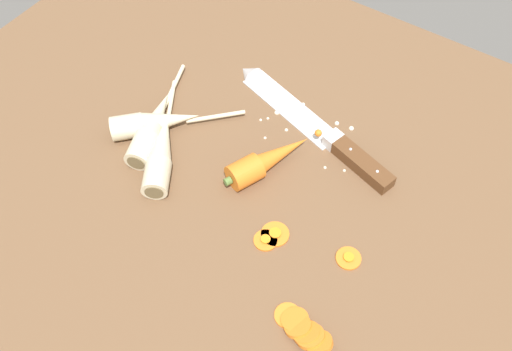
# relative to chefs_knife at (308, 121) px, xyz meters

# --- Properties ---
(ground_plane) EXTENTS (1.20, 0.90, 0.04)m
(ground_plane) POSITION_rel_chefs_knife_xyz_m (-0.01, -0.13, -0.03)
(ground_plane) COLOR brown
(chefs_knife) EXTENTS (0.34, 0.13, 0.04)m
(chefs_knife) POSITION_rel_chefs_knife_xyz_m (0.00, 0.00, 0.00)
(chefs_knife) COLOR silver
(chefs_knife) RESTS_ON ground_plane
(whole_carrot) EXTENTS (0.09, 0.17, 0.04)m
(whole_carrot) POSITION_rel_chefs_knife_xyz_m (-0.01, -0.12, 0.01)
(whole_carrot) COLOR orange
(whole_carrot) RESTS_ON ground_plane
(parsnip_front) EXTENTS (0.17, 0.17, 0.04)m
(parsnip_front) POSITION_rel_chefs_knife_xyz_m (-0.20, -0.15, 0.01)
(parsnip_front) COLOR beige
(parsnip_front) RESTS_ON ground_plane
(parsnip_mid_left) EXTENTS (0.14, 0.21, 0.04)m
(parsnip_mid_left) POSITION_rel_chefs_knife_xyz_m (-0.15, -0.19, 0.01)
(parsnip_mid_left) COLOR beige
(parsnip_mid_left) RESTS_ON ground_plane
(parsnip_mid_right) EXTENTS (0.10, 0.22, 0.04)m
(parsnip_mid_right) POSITION_rel_chefs_knife_xyz_m (-0.20, -0.16, 0.01)
(parsnip_mid_right) COLOR beige
(parsnip_mid_right) RESTS_ON ground_plane
(carrot_slice_stack) EXTENTS (0.09, 0.05, 0.03)m
(carrot_slice_stack) POSITION_rel_chefs_knife_xyz_m (0.18, -0.31, 0.00)
(carrot_slice_stack) COLOR orange
(carrot_slice_stack) RESTS_ON ground_plane
(carrot_slice_stray_near) EXTENTS (0.03, 0.03, 0.01)m
(carrot_slice_stray_near) POSITION_rel_chefs_knife_xyz_m (0.06, -0.22, -0.00)
(carrot_slice_stray_near) COLOR orange
(carrot_slice_stray_near) RESTS_ON ground_plane
(carrot_slice_stray_mid) EXTENTS (0.04, 0.04, 0.01)m
(carrot_slice_stray_mid) POSITION_rel_chefs_knife_xyz_m (0.18, -0.18, -0.00)
(carrot_slice_stray_mid) COLOR orange
(carrot_slice_stray_mid) RESTS_ON ground_plane
(carrot_slice_stray_far) EXTENTS (0.04, 0.04, 0.01)m
(carrot_slice_stray_far) POSITION_rel_chefs_knife_xyz_m (0.07, -0.21, -0.00)
(carrot_slice_stray_far) COLOR orange
(carrot_slice_stray_far) RESTS_ON ground_plane
(mince_crumbs) EXTENTS (0.18, 0.13, 0.01)m
(mince_crumbs) POSITION_rel_chefs_knife_xyz_m (0.03, -0.02, -0.00)
(mince_crumbs) COLOR silver
(mince_crumbs) RESTS_ON ground_plane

